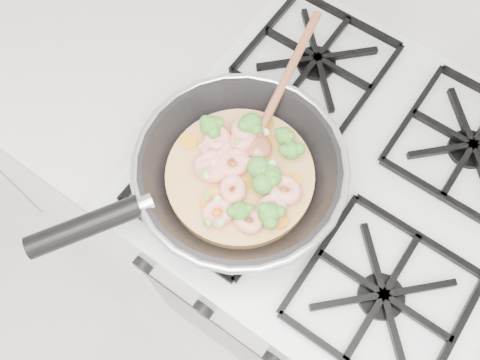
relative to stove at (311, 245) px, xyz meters
The scene contains 3 objects.
stove is the anchor object (origin of this frame).
counter_left 0.80m from the stove, behind, with size 1.00×0.60×0.90m.
skillet 0.53m from the stove, 134.60° to the right, with size 0.35×0.57×0.09m.
Camera 1 is at (0.07, 1.31, 1.68)m, focal length 39.02 mm.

